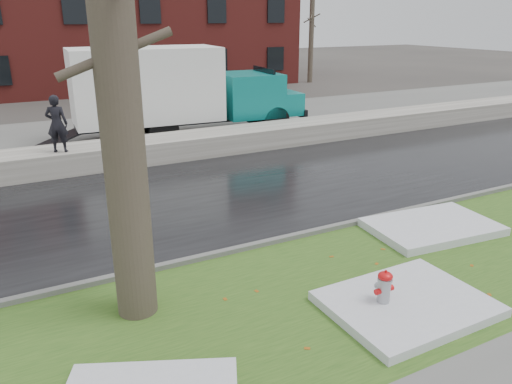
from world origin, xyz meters
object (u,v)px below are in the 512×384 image
tree (116,60)px  box_truck (175,90)px  fire_hydrant (384,289)px  worker (57,124)px

tree → box_truck: (4.85, 11.80, -2.19)m
fire_hydrant → worker: worker is taller
worker → fire_hydrant: bearing=131.4°
box_truck → worker: bearing=-142.2°
fire_hydrant → tree: (-3.58, 1.89, 3.63)m
fire_hydrant → tree: size_ratio=0.09×
fire_hydrant → worker: 11.07m
worker → tree: bearing=112.4°
tree → worker: (-0.01, 8.52, -2.45)m
fire_hydrant → tree: bearing=152.9°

